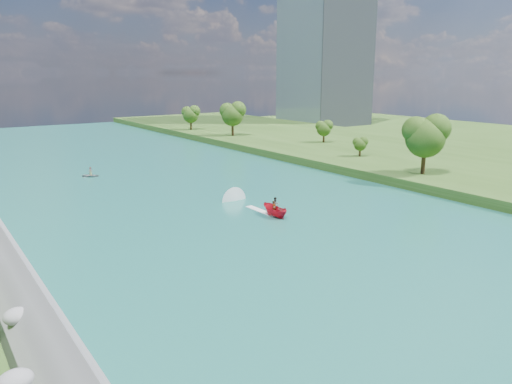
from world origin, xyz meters
TOP-DOWN VIEW (x-y plane):
  - ground at (0.00, 0.00)m, footprint 260.00×260.00m
  - river_water at (0.00, 20.00)m, footprint 55.00×240.00m
  - berm_east at (49.50, 20.00)m, footprint 44.00×240.00m
  - office_tower at (82.50, 95.00)m, footprint 22.00×22.00m
  - trees_east at (35.93, 17.48)m, footprint 16.32×137.90m
  - motorboat at (3.91, 17.52)m, footprint 3.60×18.78m
  - raft at (-6.94, 50.99)m, footprint 3.39×3.26m

SIDE VIEW (x-z plane):
  - ground at x=0.00m, z-range 0.00..0.00m
  - river_water at x=0.00m, z-range 0.00..0.10m
  - raft at x=-6.94m, z-range -0.33..1.22m
  - berm_east at x=49.50m, z-range 0.00..1.50m
  - motorboat at x=3.91m, z-range -0.30..1.83m
  - trees_east at x=35.93m, z-range 0.82..11.31m
  - office_tower at x=82.50m, z-range 0.00..60.00m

